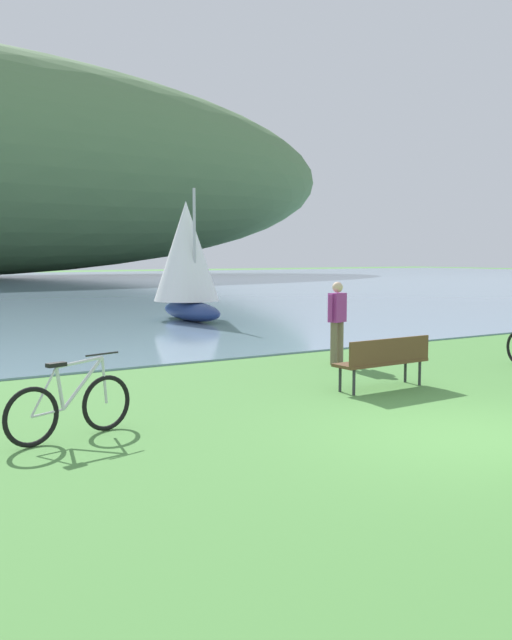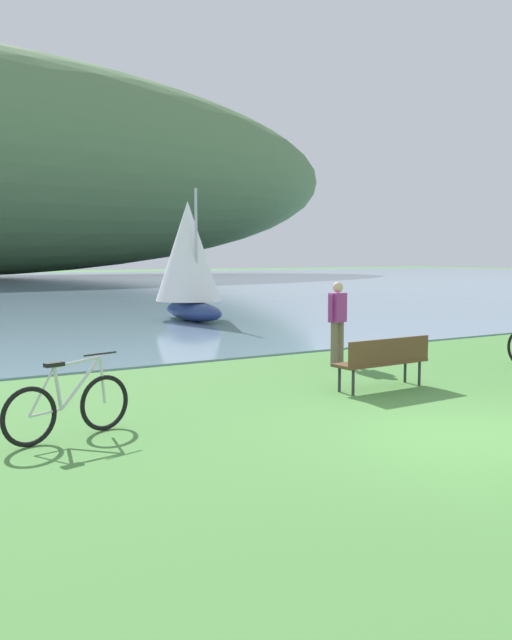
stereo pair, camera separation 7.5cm
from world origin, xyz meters
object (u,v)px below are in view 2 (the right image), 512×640
at_px(park_bench_near_camera, 384,359).
at_px(person_at_shoreline, 337,317).
at_px(bicycle_leaning_near_bench, 69,406).
at_px(sailboat_toward_hillside, 189,259).

bearing_deg(park_bench_near_camera, person_at_shoreline, 67.97).
distance_m(park_bench_near_camera, person_at_shoreline, 2.77).
height_order(bicycle_leaning_near_bench, sailboat_toward_hillside, sailboat_toward_hillside).
height_order(park_bench_near_camera, sailboat_toward_hillside, sailboat_toward_hillside).
bearing_deg(bicycle_leaning_near_bench, sailboat_toward_hillside, 58.11).
relative_size(bicycle_leaning_near_bench, sailboat_toward_hillside, 0.39).
distance_m(park_bench_near_camera, bicycle_leaning_near_bench, 5.43).
bearing_deg(person_at_shoreline, sailboat_toward_hillside, 81.00).
bearing_deg(park_bench_near_camera, sailboat_toward_hillside, 78.27).
xyz_separation_m(park_bench_near_camera, person_at_shoreline, (1.02, 2.53, 0.46)).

